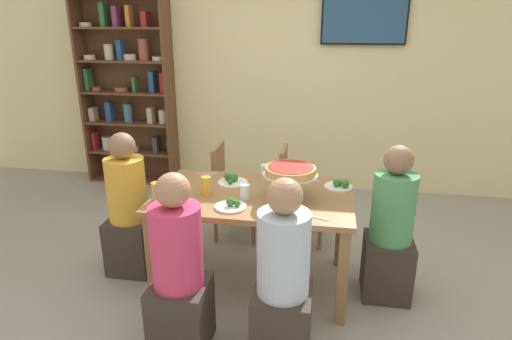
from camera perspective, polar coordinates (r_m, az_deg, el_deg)
ground_plane at (r=3.51m, az=-0.28°, el=-14.40°), size 12.00×12.00×0.00m
rear_partition at (r=5.13m, az=4.06°, el=13.10°), size 8.00×0.12×2.80m
dining_table at (r=3.20m, az=-0.30°, el=-4.80°), size 1.42×0.88×0.74m
bookshelf at (r=5.50m, az=-16.38°, el=10.02°), size 1.10×0.30×2.21m
television at (r=5.00m, az=14.00°, el=18.66°), size 0.90×0.05×0.53m
diner_near_left at (r=2.70m, az=-10.11°, el=-13.70°), size 0.34×0.34×1.15m
diner_near_right at (r=2.59m, az=3.52°, el=-14.90°), size 0.34×0.34×1.15m
diner_head_east at (r=3.27m, az=17.19°, el=-8.09°), size 0.34×0.34×1.15m
diner_head_west at (r=3.58m, az=-16.32°, el=-5.57°), size 0.34×0.34×1.15m
chair_far_left at (r=4.01m, az=-3.38°, el=-2.15°), size 0.40×0.40×0.87m
chair_far_right at (r=3.94m, az=5.13°, el=-2.58°), size 0.40×0.40×0.87m
deep_dish_pizza_stand at (r=3.02m, az=4.54°, el=-0.26°), size 0.38×0.38×0.24m
salad_plate_near_diner at (r=3.36m, az=-3.15°, el=-1.36°), size 0.23×0.23×0.07m
salad_plate_far_diner at (r=2.93m, az=-3.28°, el=-4.65°), size 0.22×0.22×0.07m
salad_plate_spare at (r=3.32m, az=10.88°, el=-1.95°), size 0.21×0.21×0.07m
beer_glass_amber_tall at (r=3.13m, az=-6.52°, el=-2.10°), size 0.07×0.07×0.14m
beer_glass_amber_short at (r=3.11m, az=-12.88°, el=-2.76°), size 0.07×0.07×0.13m
water_glass_clear_near at (r=3.49m, az=1.19°, el=-0.10°), size 0.07×0.07×0.10m
water_glass_clear_far at (r=3.06m, az=-1.48°, el=-2.86°), size 0.07×0.07×0.11m
cutlery_fork_near at (r=2.82m, az=7.86°, el=-6.20°), size 0.18×0.07×0.00m
cutlery_knife_near at (r=3.43m, az=6.88°, el=-1.39°), size 0.18×0.03×0.00m
cutlery_fork_far at (r=3.58m, az=-6.45°, el=-0.48°), size 0.18×0.07×0.00m
cutlery_knife_far at (r=3.00m, az=-8.82°, el=-4.66°), size 0.18×0.05×0.00m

